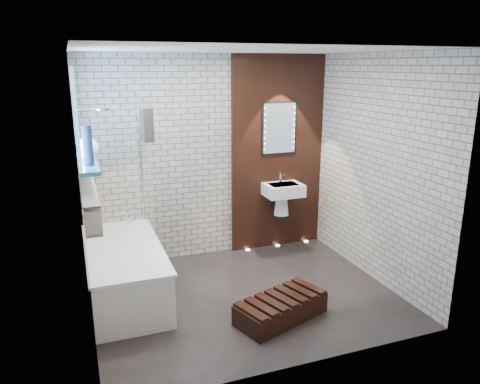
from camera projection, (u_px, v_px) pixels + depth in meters
name	position (u px, v px, depth m)	size (l,w,h in m)	color
ground	(245.00, 296.00, 5.09)	(3.20, 3.20, 0.00)	black
room_shell	(245.00, 182.00, 4.74)	(3.24, 3.20, 2.60)	tan
walnut_panel	(278.00, 154.00, 6.20)	(1.30, 0.06, 2.60)	black
clerestory_window	(78.00, 126.00, 4.37)	(0.18, 1.00, 0.94)	#7FADE0
display_niche	(90.00, 202.00, 4.39)	(0.14, 1.30, 0.26)	#21707C
bathtub	(125.00, 271.00, 5.01)	(0.79, 1.74, 0.70)	white
bath_screen	(146.00, 172.00, 5.26)	(0.01, 0.78, 1.40)	white
towel	(147.00, 124.00, 4.90)	(0.10, 0.27, 0.36)	black
shower_head	(102.00, 109.00, 4.98)	(0.18, 0.18, 0.02)	silver
washbasin	(283.00, 194.00, 6.16)	(0.50, 0.36, 0.58)	white
led_mirror	(279.00, 128.00, 6.08)	(0.50, 0.02, 0.70)	black
walnut_step	(281.00, 309.00, 4.61)	(0.94, 0.42, 0.21)	black
niche_bottles	(90.00, 203.00, 4.48)	(0.06, 0.78, 0.15)	maroon
sill_vases	(87.00, 148.00, 4.50)	(0.22, 0.46, 0.38)	white
floor_uplights	(278.00, 245.00, 6.49)	(0.96, 0.06, 0.01)	#FFD899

